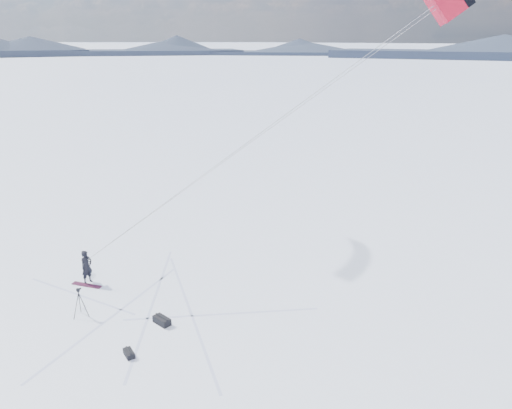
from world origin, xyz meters
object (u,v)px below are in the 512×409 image
Objects in this scene: snowboard at (87,285)px; gear_bag_a at (162,320)px; snowkiter at (89,282)px; tripod at (79,298)px; gear_bag_b at (129,353)px.

gear_bag_a is (5.66, -0.87, 0.15)m from snowboard.
snowkiter is 1.27× the size of tripod.
gear_bag_a is at bearing -99.11° from snowkiter.
snowkiter is at bearing 109.56° from snowboard.
snowkiter is 5.94m from gear_bag_a.
snowboard is 5.73m from gear_bag_a.
snowboard is at bearing 112.47° from tripod.
gear_bag_b is (6.22, -3.62, 0.13)m from snowkiter.
tripod is (2.06, -2.18, 0.88)m from snowboard.
snowkiter is 0.33m from snowboard.
snowkiter is at bearing -178.22° from gear_bag_a.
snowboard is 2.33× the size of gear_bag_b.
tripod is at bearing -135.77° from snowkiter.
gear_bag_a is at bearing 127.65° from gear_bag_b.
snowboard is (0.17, -0.28, 0.02)m from snowkiter.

